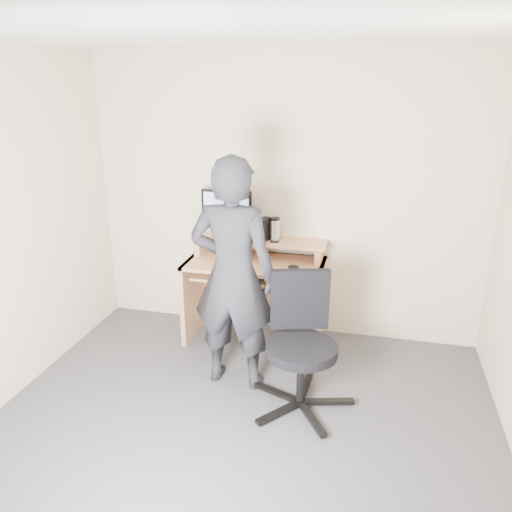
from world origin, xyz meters
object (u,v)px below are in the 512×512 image
at_px(monitor, 227,209).
at_px(person, 233,276).
at_px(office_chair, 301,338).
at_px(desk, 257,280).

bearing_deg(monitor, person, -70.28).
bearing_deg(office_chair, person, 149.78).
distance_m(office_chair, person, 0.67).
xyz_separation_m(monitor, office_chair, (0.83, -0.99, -0.65)).
height_order(monitor, office_chair, monitor).
xyz_separation_m(desk, monitor, (-0.29, 0.07, 0.62)).
height_order(desk, monitor, monitor).
distance_m(monitor, person, 0.93).
distance_m(desk, monitor, 0.69).
relative_size(office_chair, person, 0.54).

